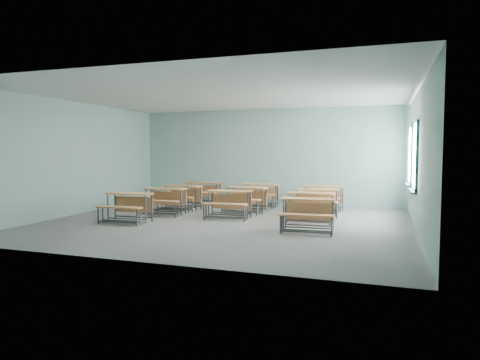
% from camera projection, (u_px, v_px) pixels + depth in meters
% --- Properties ---
extents(room, '(9.04, 8.04, 3.24)m').
position_uv_depth(room, '(228.00, 159.00, 10.68)').
color(room, gray).
rests_on(room, ground).
extents(desk_unit_r0c0, '(1.20, 0.82, 0.74)m').
position_uv_depth(desk_unit_r0c0, '(127.00, 203.00, 10.81)').
color(desk_unit_r0c0, '#C87D48').
rests_on(desk_unit_r0c0, ground).
extents(desk_unit_r0c2, '(1.24, 0.87, 0.74)m').
position_uv_depth(desk_unit_r0c2, '(308.00, 210.00, 9.55)').
color(desk_unit_r0c2, '#C87D48').
rests_on(desk_unit_r0c2, ground).
extents(desk_unit_r1c0, '(1.22, 0.85, 0.74)m').
position_uv_depth(desk_unit_r1c0, '(164.00, 197.00, 12.13)').
color(desk_unit_r1c0, '#C87D48').
rests_on(desk_unit_r1c0, ground).
extents(desk_unit_r1c1, '(1.24, 0.88, 0.74)m').
position_uv_depth(desk_unit_r1c1, '(229.00, 200.00, 11.44)').
color(desk_unit_r1c1, '#C87D48').
rests_on(desk_unit_r1c1, ground).
extents(desk_unit_r1c2, '(1.20, 0.81, 0.74)m').
position_uv_depth(desk_unit_r1c2, '(310.00, 202.00, 10.86)').
color(desk_unit_r1c2, '#C87D48').
rests_on(desk_unit_r1c2, ground).
extents(desk_unit_r2c0, '(1.26, 0.91, 0.74)m').
position_uv_depth(desk_unit_r2c0, '(181.00, 193.00, 13.13)').
color(desk_unit_r2c0, '#C87D48').
rests_on(desk_unit_r2c0, ground).
extents(desk_unit_r2c1, '(1.26, 0.92, 0.74)m').
position_uv_depth(desk_unit_r2c1, '(246.00, 196.00, 12.50)').
color(desk_unit_r2c1, '#C87D48').
rests_on(desk_unit_r2c1, ground).
extents(desk_unit_r2c2, '(1.28, 0.95, 0.74)m').
position_uv_depth(desk_unit_r2c2, '(317.00, 198.00, 11.89)').
color(desk_unit_r2c2, '#C87D48').
rests_on(desk_unit_r2c2, ground).
extents(desk_unit_r3c0, '(1.20, 0.82, 0.74)m').
position_uv_depth(desk_unit_r3c0, '(202.00, 189.00, 14.49)').
color(desk_unit_r3c0, '#C87D48').
rests_on(desk_unit_r3c0, ground).
extents(desk_unit_r3c1, '(1.20, 0.81, 0.74)m').
position_uv_depth(desk_unit_r3c1, '(260.00, 191.00, 13.80)').
color(desk_unit_r3c1, '#C87D48').
rests_on(desk_unit_r3c1, ground).
extents(desk_unit_r3c2, '(1.28, 0.94, 0.74)m').
position_uv_depth(desk_unit_r3c2, '(323.00, 194.00, 12.92)').
color(desk_unit_r3c2, '#C87D48').
rests_on(desk_unit_r3c2, ground).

